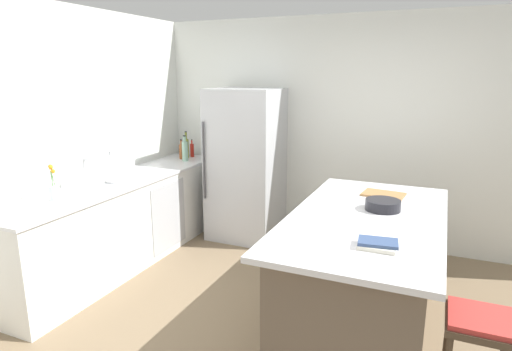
# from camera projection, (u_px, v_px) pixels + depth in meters

# --- Properties ---
(ground_plane) EXTENTS (7.20, 7.20, 0.00)m
(ground_plane) POSITION_uv_depth(u_px,v_px,m) (291.00, 343.00, 3.23)
(ground_plane) COLOR #7A664C
(wall_rear) EXTENTS (6.00, 0.10, 2.60)m
(wall_rear) POSITION_uv_depth(u_px,v_px,m) (358.00, 133.00, 4.94)
(wall_rear) COLOR silver
(wall_rear) RESTS_ON ground_plane
(wall_left) EXTENTS (0.10, 6.00, 2.60)m
(wall_left) POSITION_uv_depth(u_px,v_px,m) (36.00, 149.00, 3.88)
(wall_left) COLOR silver
(wall_left) RESTS_ON ground_plane
(counter_run_left) EXTENTS (0.65, 2.91, 0.91)m
(counter_run_left) POSITION_uv_depth(u_px,v_px,m) (124.00, 221.00, 4.53)
(counter_run_left) COLOR silver
(counter_run_left) RESTS_ON ground_plane
(kitchen_island) EXTENTS (1.09, 2.08, 0.93)m
(kitchen_island) POSITION_uv_depth(u_px,v_px,m) (363.00, 273.00, 3.31)
(kitchen_island) COLOR brown
(kitchen_island) RESTS_ON ground_plane
(refrigerator) EXTENTS (0.80, 0.73, 1.79)m
(refrigerator) POSITION_uv_depth(u_px,v_px,m) (246.00, 165.00, 5.15)
(refrigerator) COLOR #B7BABF
(refrigerator) RESTS_ON ground_plane
(bar_stool) EXTENTS (0.36, 0.36, 0.69)m
(bar_stool) POSITION_uv_depth(u_px,v_px,m) (479.00, 337.00, 2.36)
(bar_stool) COLOR #473828
(bar_stool) RESTS_ON ground_plane
(sink_faucet) EXTENTS (0.15, 0.05, 0.30)m
(sink_faucet) POSITION_uv_depth(u_px,v_px,m) (86.00, 172.00, 4.04)
(sink_faucet) COLOR silver
(sink_faucet) RESTS_ON counter_run_left
(flower_vase) EXTENTS (0.08, 0.08, 0.32)m
(flower_vase) POSITION_uv_depth(u_px,v_px,m) (54.00, 190.00, 3.66)
(flower_vase) COLOR silver
(flower_vase) RESTS_ON counter_run_left
(paper_towel_roll) EXTENTS (0.14, 0.14, 0.31)m
(paper_towel_roll) POSITION_uv_depth(u_px,v_px,m) (111.00, 169.00, 4.27)
(paper_towel_roll) COLOR gray
(paper_towel_roll) RESTS_ON counter_run_left
(hot_sauce_bottle) EXTENTS (0.05, 0.05, 0.23)m
(hot_sauce_bottle) POSITION_uv_depth(u_px,v_px,m) (192.00, 150.00, 5.58)
(hot_sauce_bottle) COLOR red
(hot_sauce_bottle) RESTS_ON counter_run_left
(olive_oil_bottle) EXTENTS (0.06, 0.06, 0.34)m
(olive_oil_bottle) POSITION_uv_depth(u_px,v_px,m) (186.00, 148.00, 5.50)
(olive_oil_bottle) COLOR olive
(olive_oil_bottle) RESTS_ON counter_run_left
(vinegar_bottle) EXTENTS (0.06, 0.06, 0.25)m
(vinegar_bottle) POSITION_uv_depth(u_px,v_px,m) (181.00, 151.00, 5.44)
(vinegar_bottle) COLOR #994C23
(vinegar_bottle) RESTS_ON counter_run_left
(gin_bottle) EXTENTS (0.07, 0.07, 0.32)m
(gin_bottle) POSITION_uv_depth(u_px,v_px,m) (185.00, 150.00, 5.30)
(gin_bottle) COLOR #8CB79E
(gin_bottle) RESTS_ON counter_run_left
(cookbook_stack) EXTENTS (0.25, 0.18, 0.05)m
(cookbook_stack) POSITION_uv_depth(u_px,v_px,m) (378.00, 244.00, 2.62)
(cookbook_stack) COLOR silver
(cookbook_stack) RESTS_ON kitchen_island
(mixing_bowl) EXTENTS (0.27, 0.27, 0.08)m
(mixing_bowl) POSITION_uv_depth(u_px,v_px,m) (383.00, 205.00, 3.34)
(mixing_bowl) COLOR black
(mixing_bowl) RESTS_ON kitchen_island
(cutting_board) EXTENTS (0.37, 0.27, 0.02)m
(cutting_board) POSITION_uv_depth(u_px,v_px,m) (383.00, 194.00, 3.74)
(cutting_board) COLOR #9E7042
(cutting_board) RESTS_ON kitchen_island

